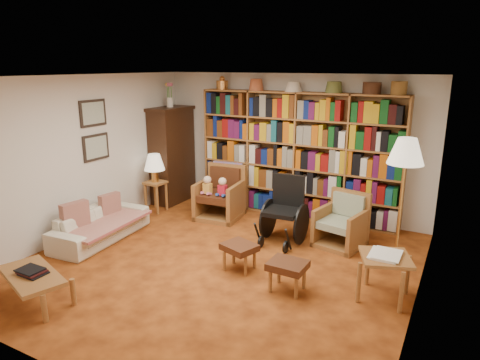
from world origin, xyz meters
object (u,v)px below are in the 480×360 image
Objects in this scene: footstool_a at (239,249)px; coffee_table at (32,277)px; side_table_papers at (385,262)px; footstool_b at (288,267)px; side_table_lamp at (156,190)px; sofa at (101,225)px; floor_lamp at (406,157)px; wheelchair at (284,212)px; armchair_sage at (342,225)px; armchair_leather at (222,196)px.

footstool_a is 2.49m from coffee_table.
footstool_b is at bearing -160.64° from side_table_papers.
side_table_lamp is at bearing 151.61° from footstool_a.
side_table_papers is at bearing -15.44° from side_table_lamp.
floor_lamp is at bearing -78.04° from sofa.
wheelchair is 1.96m from floor_lamp.
armchair_sage is 0.78× the size of wheelchair.
sofa is at bearing -152.56° from wheelchair.
armchair_sage is at bearing 57.19° from footstool_a.
sofa is 2.92× the size of side_table_lamp.
side_table_papers is 1.83m from footstool_a.
armchair_leather is 3.32m from floor_lamp.
footstool_a is (2.38, 0.13, 0.05)m from sofa.
side_table_lamp is 4.46m from side_table_papers.
sofa is at bearing -86.11° from side_table_lamp.
side_table_lamp is at bearing -0.71° from sofa.
coffee_table is at bearing -96.41° from armchair_leather.
coffee_table is at bearing -149.98° from side_table_papers.
side_table_papers reaches higher than footstool_a.
floor_lamp is 1.69× the size of coffee_table.
wheelchair reaches higher than sofa.
armchair_leather is 2.78m from footstool_b.
side_table_lamp is 2.63m from wheelchair.
side_table_lamp is 2.83m from footstool_a.
armchair_sage reaches higher than side_table_lamp.
wheelchair is 1.47× the size of side_table_papers.
wheelchair reaches higher than footstool_a.
footstool_a is 0.80m from footstool_b.
armchair_leather is (1.12, 1.82, 0.14)m from sofa.
footstool_a is at bearing -148.24° from floor_lamp.
side_table_lamp reaches higher than side_table_papers.
side_table_papers reaches higher than footstool_b.
wheelchair is (-0.82, -0.30, 0.16)m from armchair_sage.
coffee_table is at bearing -161.78° from sofa.
armchair_leather reaches higher than footstool_b.
sofa is 3.22× the size of footstool_a.
coffee_table is (-2.62, -3.34, 0.02)m from armchair_sage.
footstool_a is at bearing -175.13° from side_table_papers.
sofa is at bearing -154.21° from armchair_sage.
footstool_b is (0.63, -1.40, -0.16)m from wheelchair.
coffee_table is (0.83, -3.20, -0.07)m from side_table_lamp.
side_table_papers is at bearing 19.36° from footstool_b.
side_table_lamp is 1.27m from armchair_leather.
armchair_leather reaches higher than side_table_lamp.
armchair_leather is 1.82× the size of footstool_a.
side_table_papers is (3.08, -1.54, 0.07)m from armchair_leather.
side_table_lamp is 0.55× the size of wheelchair.
footstool_a is (2.48, -1.34, -0.10)m from side_table_lamp.
wheelchair is 2.28× the size of footstool_b.
armchair_sage is at bearing -68.81° from sofa.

